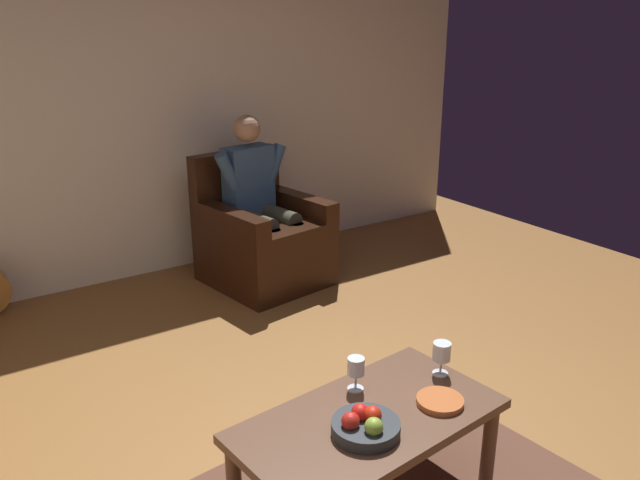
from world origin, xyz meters
The scene contains 8 objects.
wall_back centered at (0.00, -2.99, 1.29)m, with size 6.27×0.06×2.58m, color beige.
armchair centered at (-0.73, -2.33, 0.33)m, with size 0.86×0.92×0.95m.
person_seated centered at (-0.73, -2.35, 0.66)m, with size 0.63×0.60×1.24m.
coffee_table centered at (0.07, -0.01, 0.36)m, with size 1.12×0.66×0.42m.
wine_glass_near centered at (-0.38, -0.08, 0.52)m, with size 0.08×0.08×0.15m.
wine_glass_far centered at (0.00, -0.19, 0.52)m, with size 0.07×0.07×0.15m.
fruit_bowl centered at (0.15, 0.07, 0.46)m, with size 0.26×0.26×0.11m.
decorative_dish centered at (-0.22, 0.09, 0.43)m, with size 0.19×0.19×0.02m, color #B85F2F.
Camera 1 is at (1.42, 1.66, 1.91)m, focal length 35.87 mm.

